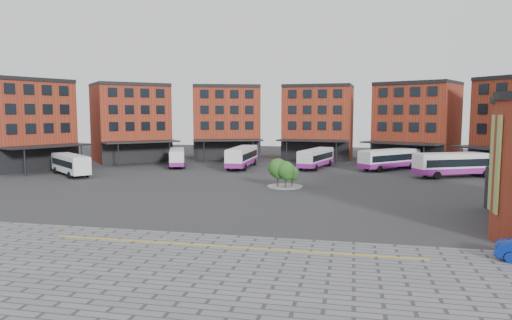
% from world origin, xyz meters
% --- Properties ---
extents(ground, '(160.00, 160.00, 0.00)m').
position_xyz_m(ground, '(0.00, 0.00, 0.00)').
color(ground, '#28282B').
rests_on(ground, ground).
extents(paving_zone, '(50.00, 22.00, 0.02)m').
position_xyz_m(paving_zone, '(2.00, -22.00, 0.01)').
color(paving_zone, slate).
rests_on(paving_zone, ground).
extents(yellow_line, '(26.00, 0.15, 0.02)m').
position_xyz_m(yellow_line, '(2.00, -14.00, 0.03)').
color(yellow_line, gold).
rests_on(yellow_line, paving_zone).
extents(main_building, '(94.14, 42.48, 14.60)m').
position_xyz_m(main_building, '(-4.77, 38.25, 7.23)').
color(main_building, maroon).
rests_on(main_building, ground).
extents(tree_island, '(4.40, 4.40, 3.59)m').
position_xyz_m(tree_island, '(1.89, 11.44, 1.99)').
color(tree_island, gray).
rests_on(tree_island, ground).
extents(bus_a, '(9.86, 8.68, 3.04)m').
position_xyz_m(bus_a, '(-30.28, 15.88, 1.80)').
color(bus_a, white).
rests_on(bus_a, ground).
extents(bus_b, '(6.01, 10.58, 2.93)m').
position_xyz_m(bus_b, '(-19.23, 29.64, 1.59)').
color(bus_b, white).
rests_on(bus_b, ground).
extents(bus_c, '(3.19, 12.23, 3.44)m').
position_xyz_m(bus_c, '(-7.86, 29.98, 1.86)').
color(bus_c, white).
rests_on(bus_c, ground).
extents(bus_d, '(5.28, 11.52, 3.16)m').
position_xyz_m(bus_d, '(4.20, 32.10, 1.71)').
color(bus_d, silver).
rests_on(bus_d, ground).
extents(bus_e, '(10.23, 10.16, 3.30)m').
position_xyz_m(bus_e, '(15.95, 32.25, 1.79)').
color(bus_e, silver).
rests_on(bus_e, ground).
extents(bus_f, '(12.35, 7.82, 3.47)m').
position_xyz_m(bus_f, '(24.51, 25.52, 1.88)').
color(bus_f, white).
rests_on(bus_f, ground).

